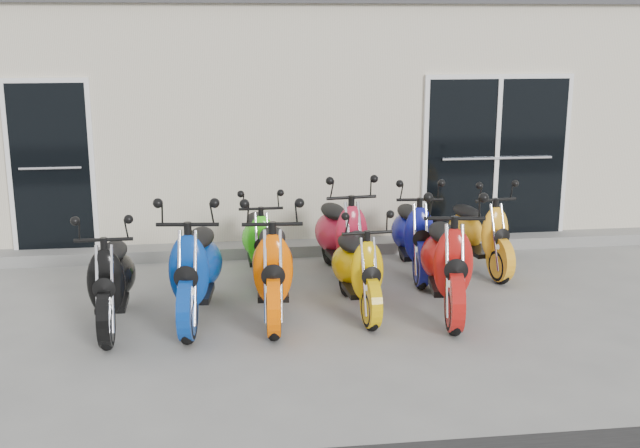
# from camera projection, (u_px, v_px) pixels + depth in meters

# --- Properties ---
(ground) EXTENTS (80.00, 80.00, 0.00)m
(ground) POSITION_uv_depth(u_px,v_px,m) (327.00, 304.00, 8.66)
(ground) COLOR gray
(ground) RESTS_ON ground
(building) EXTENTS (14.00, 6.00, 3.20)m
(building) POSITION_uv_depth(u_px,v_px,m) (284.00, 108.00, 13.28)
(building) COLOR beige
(building) RESTS_ON ground
(roof_cap) EXTENTS (14.20, 6.20, 0.16)m
(roof_cap) POSITION_uv_depth(u_px,v_px,m) (282.00, 3.00, 12.87)
(roof_cap) COLOR #3F3F42
(roof_cap) RESTS_ON building
(front_step) EXTENTS (14.00, 0.40, 0.15)m
(front_step) POSITION_uv_depth(u_px,v_px,m) (306.00, 248.00, 10.59)
(front_step) COLOR gray
(front_step) RESTS_ON ground
(door_left) EXTENTS (1.07, 0.08, 2.22)m
(door_left) POSITION_uv_depth(u_px,v_px,m) (51.00, 163.00, 10.04)
(door_left) COLOR black
(door_left) RESTS_ON front_step
(door_right) EXTENTS (2.02, 0.08, 2.22)m
(door_right) POSITION_uv_depth(u_px,v_px,m) (496.00, 153.00, 10.78)
(door_right) COLOR black
(door_right) RESTS_ON front_step
(scooter_front_black) EXTENTS (0.63, 1.69, 1.25)m
(scooter_front_black) POSITION_uv_depth(u_px,v_px,m) (111.00, 267.00, 7.87)
(scooter_front_black) COLOR black
(scooter_front_black) RESTS_ON ground
(scooter_front_blue) EXTENTS (0.89, 1.93, 1.37)m
(scooter_front_blue) POSITION_uv_depth(u_px,v_px,m) (195.00, 255.00, 8.06)
(scooter_front_blue) COLOR #093594
(scooter_front_blue) RESTS_ON ground
(scooter_front_orange_a) EXTENTS (0.79, 1.87, 1.35)m
(scooter_front_orange_a) POSITION_uv_depth(u_px,v_px,m) (273.00, 254.00, 8.13)
(scooter_front_orange_a) COLOR #FF5E00
(scooter_front_orange_a) RESTS_ON ground
(scooter_front_orange_b) EXTENTS (0.68, 1.63, 1.18)m
(scooter_front_orange_b) POSITION_uv_depth(u_px,v_px,m) (358.00, 258.00, 8.31)
(scooter_front_orange_b) COLOR #DFAC05
(scooter_front_orange_b) RESTS_ON ground
(scooter_front_red) EXTENTS (0.95, 1.95, 1.38)m
(scooter_front_red) POSITION_uv_depth(u_px,v_px,m) (447.00, 249.00, 8.27)
(scooter_front_red) COLOR #B11410
(scooter_front_red) RESTS_ON ground
(scooter_back_green) EXTENTS (0.60, 1.58, 1.16)m
(scooter_back_green) POSITION_uv_depth(u_px,v_px,m) (259.00, 231.00, 9.41)
(scooter_back_green) COLOR #35DA16
(scooter_back_green) RESTS_ON ground
(scooter_back_red) EXTENTS (0.84, 1.85, 1.32)m
(scooter_back_red) POSITION_uv_depth(u_px,v_px,m) (342.00, 224.00, 9.41)
(scooter_back_red) COLOR #BE1C39
(scooter_back_red) RESTS_ON ground
(scooter_back_blue) EXTENTS (0.73, 1.72, 1.24)m
(scooter_back_blue) POSITION_uv_depth(u_px,v_px,m) (413.00, 224.00, 9.58)
(scooter_back_blue) COLOR navy
(scooter_back_blue) RESTS_ON ground
(scooter_back_yellow) EXTENTS (0.83, 1.69, 1.20)m
(scooter_back_yellow) POSITION_uv_depth(u_px,v_px,m) (480.00, 223.00, 9.73)
(scooter_back_yellow) COLOR #FAA61C
(scooter_back_yellow) RESTS_ON ground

